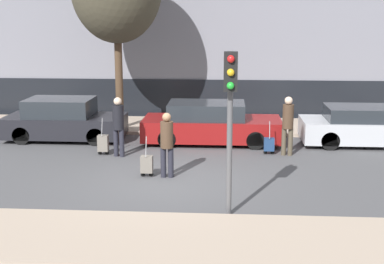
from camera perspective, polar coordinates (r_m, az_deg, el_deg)
name	(u,v)px	position (r m, az deg, el deg)	size (l,w,h in m)	color
ground_plane	(167,182)	(14.01, -2.65, -5.34)	(80.00, 80.00, 0.00)	#4C4C4F
sidewalk_near	(145,238)	(10.51, -5.01, -11.23)	(28.00, 2.50, 0.12)	tan
sidewalk_far	(188,126)	(20.75, -0.48, 0.69)	(28.00, 3.00, 0.12)	tan
building_facade	(194,1)	(23.97, 0.18, 13.76)	(28.00, 2.97, 9.72)	slate
parked_car_0	(64,121)	(19.11, -13.50, 1.19)	(4.08, 1.86, 1.44)	black
parked_car_1	(210,124)	(18.11, 1.98, 0.87)	(4.64, 1.88, 1.39)	maroon
parked_car_2	(365,127)	(18.75, 18.02, 0.56)	(4.31, 1.84, 1.29)	#B7BABF
pedestrian_left	(118,123)	(16.40, -7.87, 0.98)	(0.34, 0.34, 1.84)	#23232D
trolley_left	(103,143)	(16.80, -9.46, -1.19)	(0.34, 0.29, 1.16)	slate
pedestrian_center	(167,141)	(14.16, -2.70, -0.96)	(0.35, 0.34, 1.76)	#23232D
trolley_center	(147,164)	(14.41, -4.85, -3.45)	(0.34, 0.29, 1.11)	slate
pedestrian_right	(288,122)	(16.64, 10.19, 1.06)	(0.35, 0.34, 1.84)	#4C4233
trolley_right	(269,144)	(16.82, 8.22, -1.32)	(0.34, 0.29, 1.06)	navy
traffic_light	(230,101)	(11.03, 4.09, 3.33)	(0.28, 0.47, 3.54)	#515154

